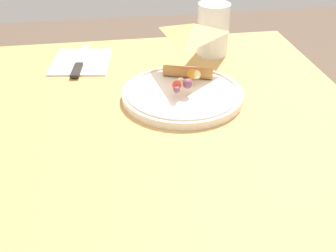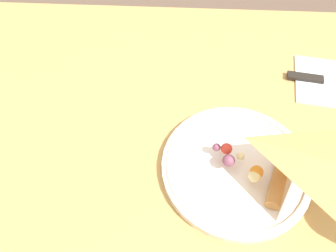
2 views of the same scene
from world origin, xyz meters
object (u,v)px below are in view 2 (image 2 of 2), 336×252
dining_table (145,167)px  butter_knife (330,81)px  plate_pizza (237,166)px  napkin_folded (334,83)px

dining_table → butter_knife: size_ratio=5.33×
plate_pizza → butter_knife: 0.30m
dining_table → butter_knife: bearing=22.8°
dining_table → plate_pizza: size_ratio=4.16×
dining_table → napkin_folded: napkin_folded is taller
dining_table → butter_knife: 0.43m
dining_table → plate_pizza: (0.17, -0.06, 0.12)m
napkin_folded → butter_knife: butter_knife is taller
butter_knife → dining_table: bearing=-148.9°
plate_pizza → dining_table: bearing=161.7°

